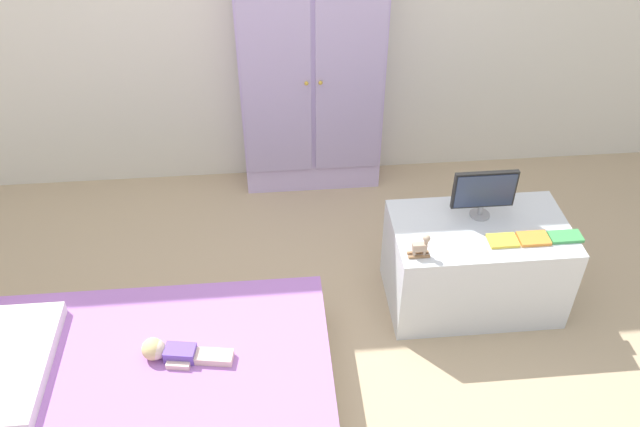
% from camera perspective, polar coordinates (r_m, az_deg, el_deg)
% --- Properties ---
extents(ground_plane, '(10.00, 10.00, 0.02)m').
position_cam_1_polar(ground_plane, '(3.22, -1.92, -12.29)').
color(ground_plane, tan).
extents(bed, '(1.55, 0.90, 0.27)m').
position_cam_1_polar(bed, '(3.04, -14.20, -13.92)').
color(bed, silver).
rests_on(bed, ground_plane).
extents(pillow, '(0.32, 0.64, 0.06)m').
position_cam_1_polar(pillow, '(3.08, -25.49, -11.89)').
color(pillow, white).
rests_on(pillow, bed).
extents(doll, '(0.39, 0.15, 0.10)m').
position_cam_1_polar(doll, '(2.90, -13.02, -11.72)').
color(doll, '#6B4CB2').
rests_on(doll, bed).
extents(wardrobe, '(0.84, 0.26, 1.55)m').
position_cam_1_polar(wardrobe, '(3.86, -0.74, 12.28)').
color(wardrobe, silver).
rests_on(wardrobe, ground_plane).
extents(tv_stand, '(0.86, 0.51, 0.49)m').
position_cam_1_polar(tv_stand, '(3.38, 13.41, -4.33)').
color(tv_stand, silver).
rests_on(tv_stand, ground_plane).
extents(tv_monitor, '(0.31, 0.10, 0.26)m').
position_cam_1_polar(tv_monitor, '(3.20, 14.21, 1.90)').
color(tv_monitor, '#99999E').
rests_on(tv_monitor, tv_stand).
extents(rocking_horse_toy, '(0.10, 0.04, 0.12)m').
position_cam_1_polar(rocking_horse_toy, '(2.97, 8.88, -2.86)').
color(rocking_horse_toy, '#8E6642').
rests_on(rocking_horse_toy, tv_stand).
extents(book_yellow, '(0.14, 0.10, 0.01)m').
position_cam_1_polar(book_yellow, '(3.16, 15.74, -2.30)').
color(book_yellow, gold).
rests_on(book_yellow, tv_stand).
extents(book_orange, '(0.14, 0.10, 0.02)m').
position_cam_1_polar(book_orange, '(3.21, 18.22, -2.10)').
color(book_orange, orange).
rests_on(book_orange, tv_stand).
extents(book_green, '(0.15, 0.08, 0.02)m').
position_cam_1_polar(book_green, '(3.27, 20.73, -1.91)').
color(book_green, '#429E51').
rests_on(book_green, tv_stand).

